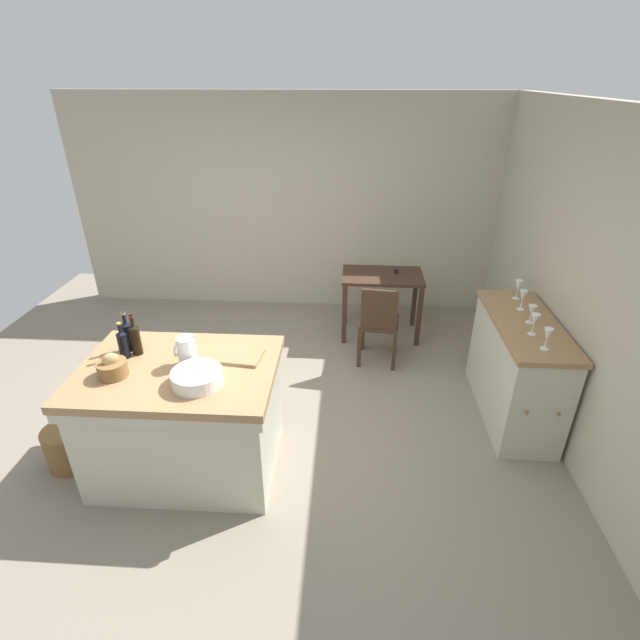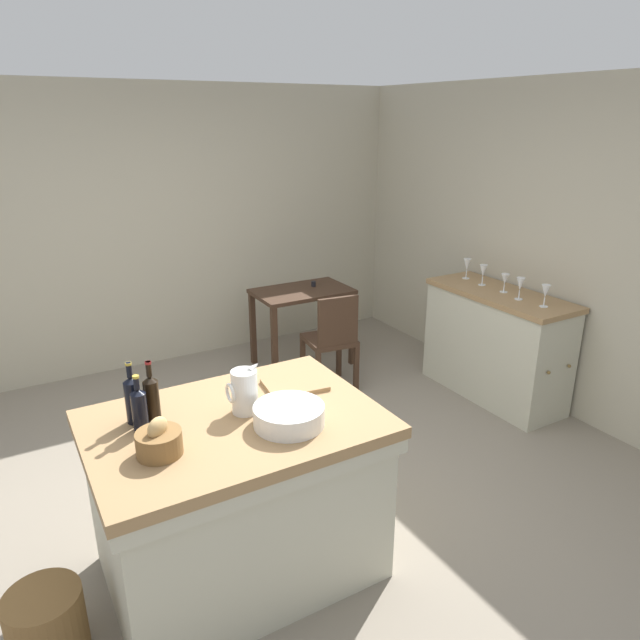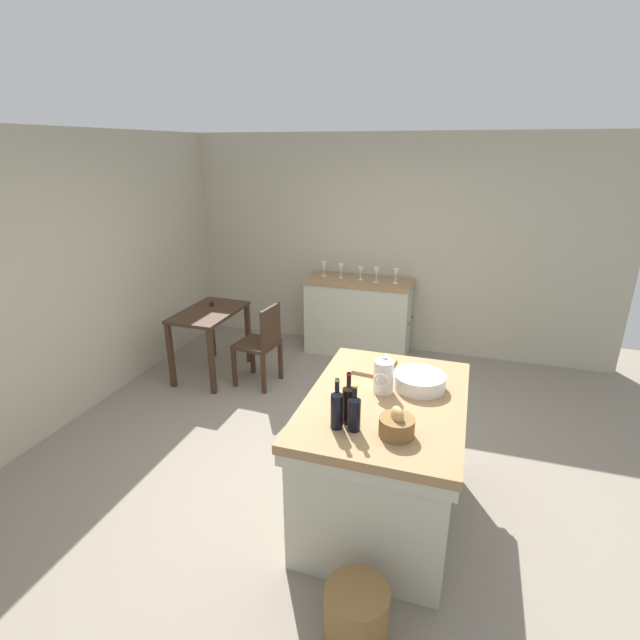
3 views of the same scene
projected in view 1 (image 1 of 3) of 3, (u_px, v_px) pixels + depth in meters
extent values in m
plane|color=gray|center=(256.00, 427.00, 4.18)|extent=(6.76, 6.76, 0.00)
cube|color=#B2AA93|center=(288.00, 206.00, 5.88)|extent=(5.32, 0.12, 2.60)
cube|color=#B2AA93|center=(601.00, 301.00, 3.44)|extent=(0.12, 5.20, 2.60)
cube|color=#99754C|center=(177.00, 371.00, 3.38)|extent=(1.40, 1.00, 0.06)
cube|color=#BCBAA3|center=(179.00, 379.00, 3.42)|extent=(1.38, 0.98, 0.08)
cube|color=#BCBAA3|center=(186.00, 421.00, 3.59)|extent=(1.32, 0.92, 0.85)
cube|color=#99754C|center=(526.00, 324.00, 3.94)|extent=(0.52, 1.28, 0.04)
cube|color=#BCBAA3|center=(516.00, 371.00, 4.16)|extent=(0.49, 1.25, 0.89)
sphere|color=brown|center=(527.00, 413.00, 3.58)|extent=(0.03, 0.03, 0.03)
sphere|color=brown|center=(559.00, 414.00, 3.57)|extent=(0.03, 0.03, 0.03)
cube|color=#3D281C|center=(383.00, 276.00, 5.34)|extent=(0.91, 0.57, 0.04)
cube|color=#3D281C|center=(344.00, 314.00, 5.32)|extent=(0.05, 0.05, 0.72)
cube|color=#3D281C|center=(419.00, 317.00, 5.27)|extent=(0.05, 0.05, 0.72)
cube|color=#3D281C|center=(345.00, 296.00, 5.75)|extent=(0.05, 0.05, 0.72)
cube|color=#3D281C|center=(415.00, 298.00, 5.70)|extent=(0.05, 0.05, 0.72)
cylinder|color=black|center=(396.00, 271.00, 5.35)|extent=(0.04, 0.04, 0.05)
cube|color=#3D281C|center=(379.00, 322.00, 4.96)|extent=(0.45, 0.45, 0.04)
cube|color=#3D281C|center=(379.00, 310.00, 4.69)|extent=(0.36, 0.08, 0.42)
cube|color=#3D281C|center=(396.00, 335.00, 5.19)|extent=(0.04, 0.04, 0.43)
cube|color=#3D281C|center=(363.00, 332.00, 5.25)|extent=(0.04, 0.04, 0.43)
cube|color=#3D281C|center=(394.00, 352.00, 4.88)|extent=(0.04, 0.04, 0.43)
cube|color=#3D281C|center=(359.00, 349.00, 4.94)|extent=(0.04, 0.04, 0.43)
cylinder|color=white|center=(187.00, 351.00, 3.35)|extent=(0.13, 0.13, 0.22)
cone|color=white|center=(193.00, 337.00, 3.29)|extent=(0.07, 0.04, 0.06)
torus|color=white|center=(176.00, 350.00, 3.35)|extent=(0.02, 0.10, 0.10)
cylinder|color=white|center=(197.00, 377.00, 3.17)|extent=(0.34, 0.34, 0.10)
cylinder|color=brown|center=(113.00, 369.00, 3.25)|extent=(0.20, 0.20, 0.11)
ellipsoid|color=tan|center=(110.00, 360.00, 3.22)|extent=(0.12, 0.11, 0.10)
cube|color=#99754C|center=(240.00, 356.00, 3.48)|extent=(0.35, 0.28, 0.02)
cylinder|color=black|center=(136.00, 341.00, 3.48)|extent=(0.07, 0.07, 0.22)
cone|color=black|center=(133.00, 326.00, 3.43)|extent=(0.07, 0.07, 0.03)
cylinder|color=black|center=(132.00, 320.00, 3.40)|extent=(0.03, 0.03, 0.08)
cylinder|color=maroon|center=(131.00, 316.00, 3.39)|extent=(0.03, 0.03, 0.01)
cylinder|color=black|center=(128.00, 338.00, 3.53)|extent=(0.07, 0.07, 0.21)
cone|color=black|center=(125.00, 324.00, 3.48)|extent=(0.07, 0.07, 0.02)
cylinder|color=black|center=(124.00, 318.00, 3.45)|extent=(0.03, 0.03, 0.07)
cylinder|color=#B29933|center=(123.00, 314.00, 3.44)|extent=(0.03, 0.03, 0.01)
cylinder|color=black|center=(123.00, 346.00, 3.45)|extent=(0.07, 0.07, 0.19)
cone|color=black|center=(121.00, 333.00, 3.39)|extent=(0.07, 0.07, 0.02)
cylinder|color=black|center=(119.00, 327.00, 3.37)|extent=(0.03, 0.03, 0.07)
cylinder|color=#B29933|center=(119.00, 324.00, 3.36)|extent=(0.03, 0.03, 0.01)
cylinder|color=white|center=(544.00, 349.00, 3.55)|extent=(0.06, 0.06, 0.00)
cylinder|color=white|center=(545.00, 344.00, 3.53)|extent=(0.01, 0.01, 0.07)
cone|color=white|center=(548.00, 334.00, 3.49)|extent=(0.07, 0.07, 0.10)
cylinder|color=white|center=(532.00, 334.00, 3.75)|extent=(0.06, 0.06, 0.00)
cylinder|color=white|center=(533.00, 330.00, 3.73)|extent=(0.01, 0.01, 0.07)
cone|color=white|center=(535.00, 320.00, 3.69)|extent=(0.07, 0.07, 0.10)
cylinder|color=white|center=(529.00, 322.00, 3.92)|extent=(0.06, 0.06, 0.00)
cylinder|color=white|center=(530.00, 319.00, 3.91)|extent=(0.01, 0.01, 0.06)
cone|color=white|center=(532.00, 310.00, 3.87)|extent=(0.07, 0.07, 0.09)
cylinder|color=white|center=(520.00, 309.00, 4.14)|extent=(0.06, 0.06, 0.00)
cylinder|color=white|center=(521.00, 305.00, 4.12)|extent=(0.01, 0.01, 0.07)
cone|color=white|center=(523.00, 296.00, 4.08)|extent=(0.07, 0.07, 0.10)
cylinder|color=white|center=(516.00, 298.00, 4.34)|extent=(0.06, 0.06, 0.00)
cylinder|color=white|center=(517.00, 294.00, 4.32)|extent=(0.01, 0.01, 0.07)
cone|color=white|center=(519.00, 286.00, 4.28)|extent=(0.07, 0.07, 0.10)
cylinder|color=brown|center=(68.00, 447.00, 3.72)|extent=(0.34, 0.34, 0.33)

